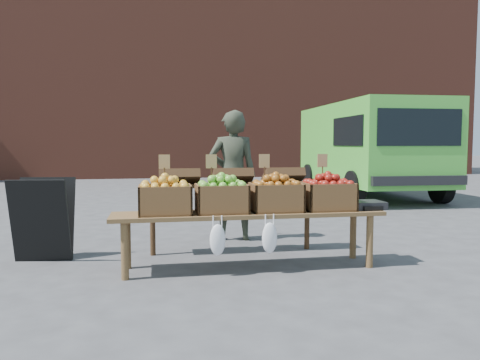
{
  "coord_description": "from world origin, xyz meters",
  "views": [
    {
      "loc": [
        -0.77,
        -4.11,
        1.25
      ],
      "look_at": [
        0.14,
        0.92,
        0.85
      ],
      "focal_mm": 35.0,
      "sensor_mm": 36.0,
      "label": 1
    }
  ],
  "objects": [
    {
      "name": "ground",
      "position": [
        0.0,
        0.0,
        0.0
      ],
      "size": [
        80.0,
        80.0,
        0.0
      ],
      "primitive_type": "plane",
      "color": "#474749"
    },
    {
      "name": "brick_building",
      "position": [
        0.0,
        15.0,
        5.0
      ],
      "size": [
        24.0,
        4.0,
        10.0
      ],
      "primitive_type": "cube",
      "color": "brown",
      "rests_on": "ground"
    },
    {
      "name": "delivery_van",
      "position": [
        4.21,
        6.27,
        1.08
      ],
      "size": [
        2.35,
        4.89,
        2.16
      ],
      "primitive_type": null,
      "rotation": [
        0.0,
        0.0,
        -0.03
      ],
      "color": "green",
      "rests_on": "ground"
    },
    {
      "name": "vendor",
      "position": [
        0.21,
        1.84,
        0.84
      ],
      "size": [
        0.66,
        0.48,
        1.67
      ],
      "primitive_type": "imported",
      "rotation": [
        0.0,
        0.0,
        3.0
      ],
      "color": "#303628",
      "rests_on": "ground"
    },
    {
      "name": "chalkboard_sign",
      "position": [
        -1.96,
        1.1,
        0.45
      ],
      "size": [
        0.62,
        0.39,
        0.9
      ],
      "primitive_type": null,
      "rotation": [
        0.0,
        0.0,
        -0.11
      ],
      "color": "black",
      "rests_on": "ground"
    },
    {
      "name": "back_table",
      "position": [
        0.09,
        1.14,
        0.52
      ],
      "size": [
        2.1,
        0.44,
        1.04
      ],
      "primitive_type": null,
      "color": "#3C2715",
      "rests_on": "ground"
    },
    {
      "name": "display_bench",
      "position": [
        0.14,
        0.42,
        0.28
      ],
      "size": [
        2.7,
        0.56,
        0.57
      ],
      "primitive_type": null,
      "color": "brown",
      "rests_on": "ground"
    },
    {
      "name": "crate_golden_apples",
      "position": [
        -0.69,
        0.42,
        0.71
      ],
      "size": [
        0.5,
        0.4,
        0.28
      ],
      "primitive_type": null,
      "color": "gold",
      "rests_on": "display_bench"
    },
    {
      "name": "crate_russet_pears",
      "position": [
        -0.14,
        0.42,
        0.71
      ],
      "size": [
        0.5,
        0.4,
        0.28
      ],
      "primitive_type": null,
      "color": "#4F9527",
      "rests_on": "display_bench"
    },
    {
      "name": "crate_red_apples",
      "position": [
        0.41,
        0.42,
        0.71
      ],
      "size": [
        0.5,
        0.4,
        0.28
      ],
      "primitive_type": null,
      "color": "#AF571F",
      "rests_on": "display_bench"
    },
    {
      "name": "crate_green_apples",
      "position": [
        0.96,
        0.42,
        0.71
      ],
      "size": [
        0.5,
        0.4,
        0.28
      ],
      "primitive_type": null,
      "color": "maroon",
      "rests_on": "display_bench"
    },
    {
      "name": "weighing_scale",
      "position": [
        1.39,
        0.42,
        0.61
      ],
      "size": [
        0.34,
        0.3,
        0.08
      ],
      "primitive_type": "cube",
      "color": "black",
      "rests_on": "display_bench"
    }
  ]
}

